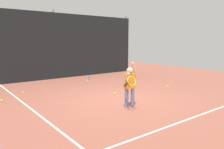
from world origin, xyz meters
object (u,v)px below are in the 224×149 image
Objects in this scene: tennis_ball_0 at (2,100)px; tennis_ball_7 at (131,75)px; tennis_ball_4 at (88,81)px; tennis_ball_3 at (168,86)px; water_bottle at (89,78)px; tennis_ball_1 at (112,79)px; tennis_ball_5 at (127,75)px; tennis_player at (130,84)px; tennis_ball_2 at (23,92)px; tennis_ball_6 at (115,93)px.

tennis_ball_7 is at bearing 12.77° from tennis_ball_0.
tennis_ball_3 is at bearing -57.73° from tennis_ball_4.
water_bottle reaches higher than tennis_ball_1.
tennis_ball_1 and tennis_ball_7 have the same top height.
tennis_ball_5 is (2.49, -0.08, -0.08)m from water_bottle.
tennis_ball_1 is 1.00× the size of tennis_ball_3.
tennis_player is 6.11m from tennis_ball_5.
tennis_ball_3 is 3.65m from tennis_ball_7.
water_bottle reaches higher than tennis_ball_4.
tennis_ball_2 is 5.93m from tennis_ball_3.
tennis_ball_2 is (-3.49, -0.87, -0.08)m from water_bottle.
water_bottle is at bearing 20.70° from tennis_ball_0.
tennis_ball_4 is at bearing 165.92° from tennis_ball_1.
water_bottle is 1.20m from tennis_ball_1.
tennis_ball_3 is 3.49m from tennis_ball_5.
tennis_ball_3 is (0.77, -2.95, 0.00)m from tennis_ball_1.
tennis_player reaches higher than tennis_ball_5.
tennis_ball_7 is (2.87, -0.01, -0.08)m from water_bottle.
tennis_ball_1 and tennis_ball_3 have the same top height.
tennis_ball_6 is at bearing -125.62° from tennis_ball_1.
tennis_ball_1 is at bearing 11.36° from tennis_ball_0.
water_bottle is at bearing 75.01° from tennis_player.
tennis_ball_1 is at bearing -163.14° from tennis_ball_7.
water_bottle is 3.33× the size of tennis_ball_6.
tennis_ball_5 is at bearing 3.22° from tennis_ball_4.
tennis_ball_2 and tennis_ball_4 have the same top height.
tennis_player is at bearing -61.95° from tennis_ball_2.
water_bottle is 3.33× the size of tennis_ball_0.
tennis_ball_1 is 1.00× the size of tennis_ball_7.
water_bottle is 0.35m from tennis_ball_4.
tennis_ball_1 is at bearing -14.08° from tennis_ball_4.
tennis_ball_3 is at bearing -75.42° from tennis_ball_1.
tennis_ball_7 is (6.37, 0.86, 0.00)m from tennis_ball_2.
tennis_player is at bearing -46.05° from tennis_ball_0.
tennis_ball_4 is (4.14, 1.42, 0.00)m from tennis_ball_0.
tennis_ball_0 and tennis_ball_5 have the same top height.
tennis_player reaches higher than tennis_ball_6.
tennis_ball_1 and tennis_ball_4 have the same top height.
tennis_ball_4 is at bearing -136.06° from water_bottle.
tennis_ball_6 and tennis_ball_7 have the same top height.
tennis_ball_1 is (5.44, 1.09, 0.00)m from tennis_ball_0.
tennis_ball_0 is 5.55m from tennis_ball_1.
tennis_ball_3 is (3.27, 1.19, -0.69)m from tennis_player.
tennis_player reaches higher than water_bottle.
tennis_ball_3 is (1.82, -3.51, -0.08)m from water_bottle.
tennis_player is 4.96m from water_bottle.
tennis_ball_6 is at bearing -104.19° from water_bottle.
tennis_ball_7 is (1.82, 0.55, 0.00)m from tennis_ball_1.
tennis_ball_7 is at bearing 40.47° from tennis_ball_6.
tennis_player reaches higher than tennis_ball_4.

